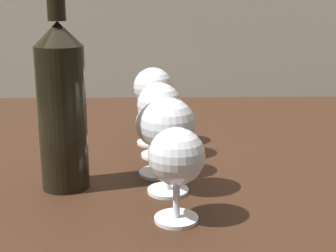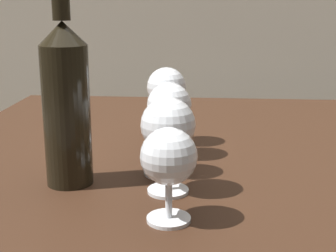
% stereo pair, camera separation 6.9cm
% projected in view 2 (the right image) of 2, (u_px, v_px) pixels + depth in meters
% --- Properties ---
extents(dining_table, '(1.13, 0.92, 0.72)m').
position_uv_depth(dining_table, '(227.00, 189.00, 0.98)').
color(dining_table, '#382114').
rests_on(dining_table, ground_plane).
extents(wine_glass_pinot, '(0.07, 0.07, 0.12)m').
position_uv_depth(wine_glass_pinot, '(169.00, 158.00, 0.60)').
color(wine_glass_pinot, white).
rests_on(wine_glass_pinot, dining_table).
extents(wine_glass_merlot, '(0.08, 0.08, 0.14)m').
position_uv_depth(wine_glass_merlot, '(168.00, 128.00, 0.69)').
color(wine_glass_merlot, white).
rests_on(wine_glass_merlot, dining_table).
extents(wine_glass_cabernet, '(0.07, 0.07, 0.12)m').
position_uv_depth(wine_glass_cabernet, '(164.00, 126.00, 0.77)').
color(wine_glass_cabernet, white).
rests_on(wine_glass_cabernet, dining_table).
extents(wine_glass_chardonnay, '(0.08, 0.08, 0.14)m').
position_uv_depth(wine_glass_chardonnay, '(169.00, 107.00, 0.86)').
color(wine_glass_chardonnay, white).
rests_on(wine_glass_chardonnay, dining_table).
extents(wine_glass_rose, '(0.08, 0.08, 0.15)m').
position_uv_depth(wine_glass_rose, '(167.00, 89.00, 0.94)').
color(wine_glass_rose, white).
rests_on(wine_glass_rose, dining_table).
extents(wine_bottle, '(0.07, 0.07, 0.33)m').
position_uv_depth(wine_bottle, '(66.00, 100.00, 0.72)').
color(wine_bottle, black).
rests_on(wine_bottle, dining_table).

